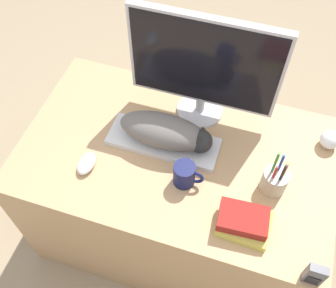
{
  "coord_description": "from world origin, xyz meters",
  "views": [
    {
      "loc": [
        0.23,
        -0.46,
        1.96
      ],
      "look_at": [
        -0.03,
        0.35,
        0.77
      ],
      "focal_mm": 42.0,
      "sensor_mm": 36.0,
      "label": 1
    }
  ],
  "objects_px": {
    "keyboard": "(163,142)",
    "cat": "(168,132)",
    "baseball": "(330,140)",
    "computer_mouse": "(87,163)",
    "monitor": "(204,66)",
    "coffee_mug": "(185,174)",
    "pen_cup": "(275,180)",
    "phone": "(315,275)",
    "book_stack": "(244,221)"
  },
  "relations": [
    {
      "from": "pen_cup",
      "to": "phone",
      "type": "distance_m",
      "value": 0.34
    },
    {
      "from": "monitor",
      "to": "pen_cup",
      "type": "distance_m",
      "value": 0.48
    },
    {
      "from": "phone",
      "to": "cat",
      "type": "bearing_deg",
      "value": 148.43
    },
    {
      "from": "cat",
      "to": "book_stack",
      "type": "height_order",
      "value": "cat"
    },
    {
      "from": "computer_mouse",
      "to": "coffee_mug",
      "type": "height_order",
      "value": "coffee_mug"
    },
    {
      "from": "baseball",
      "to": "computer_mouse",
      "type": "bearing_deg",
      "value": -156.2
    },
    {
      "from": "monitor",
      "to": "baseball",
      "type": "distance_m",
      "value": 0.57
    },
    {
      "from": "keyboard",
      "to": "cat",
      "type": "relative_size",
      "value": 1.2
    },
    {
      "from": "book_stack",
      "to": "monitor",
      "type": "bearing_deg",
      "value": 121.57
    },
    {
      "from": "keyboard",
      "to": "baseball",
      "type": "bearing_deg",
      "value": 17.12
    },
    {
      "from": "monitor",
      "to": "keyboard",
      "type": "bearing_deg",
      "value": -114.84
    },
    {
      "from": "monitor",
      "to": "book_stack",
      "type": "bearing_deg",
      "value": -58.43
    },
    {
      "from": "monitor",
      "to": "coffee_mug",
      "type": "xyz_separation_m",
      "value": [
        0.04,
        -0.34,
        -0.21
      ]
    },
    {
      "from": "cat",
      "to": "monitor",
      "type": "bearing_deg",
      "value": 69.52
    },
    {
      "from": "keyboard",
      "to": "cat",
      "type": "bearing_deg",
      "value": -0.0
    },
    {
      "from": "cat",
      "to": "baseball",
      "type": "xyz_separation_m",
      "value": [
        0.59,
        0.19,
        -0.05
      ]
    },
    {
      "from": "keyboard",
      "to": "computer_mouse",
      "type": "relative_size",
      "value": 4.22
    },
    {
      "from": "baseball",
      "to": "book_stack",
      "type": "height_order",
      "value": "baseball"
    },
    {
      "from": "keyboard",
      "to": "cat",
      "type": "height_order",
      "value": "cat"
    },
    {
      "from": "phone",
      "to": "book_stack",
      "type": "relative_size",
      "value": 0.57
    },
    {
      "from": "pen_cup",
      "to": "phone",
      "type": "bearing_deg",
      "value": -60.26
    },
    {
      "from": "coffee_mug",
      "to": "baseball",
      "type": "bearing_deg",
      "value": 34.0
    },
    {
      "from": "keyboard",
      "to": "cat",
      "type": "distance_m",
      "value": 0.07
    },
    {
      "from": "monitor",
      "to": "coffee_mug",
      "type": "relative_size",
      "value": 5.03
    },
    {
      "from": "baseball",
      "to": "book_stack",
      "type": "distance_m",
      "value": 0.5
    },
    {
      "from": "monitor",
      "to": "phone",
      "type": "relative_size",
      "value": 5.41
    },
    {
      "from": "computer_mouse",
      "to": "baseball",
      "type": "relative_size",
      "value": 1.38
    },
    {
      "from": "baseball",
      "to": "monitor",
      "type": "bearing_deg",
      "value": 178.86
    },
    {
      "from": "computer_mouse",
      "to": "coffee_mug",
      "type": "relative_size",
      "value": 0.91
    },
    {
      "from": "baseball",
      "to": "book_stack",
      "type": "xyz_separation_m",
      "value": [
        -0.25,
        -0.43,
        -0.0
      ]
    },
    {
      "from": "cat",
      "to": "book_stack",
      "type": "bearing_deg",
      "value": -35.17
    },
    {
      "from": "cat",
      "to": "book_stack",
      "type": "xyz_separation_m",
      "value": [
        0.35,
        -0.24,
        -0.05
      ]
    },
    {
      "from": "pen_cup",
      "to": "computer_mouse",
      "type": "bearing_deg",
      "value": -169.85
    },
    {
      "from": "coffee_mug",
      "to": "computer_mouse",
      "type": "bearing_deg",
      "value": -172.38
    },
    {
      "from": "coffee_mug",
      "to": "pen_cup",
      "type": "xyz_separation_m",
      "value": [
        0.31,
        0.07,
        0.0
      ]
    },
    {
      "from": "phone",
      "to": "book_stack",
      "type": "xyz_separation_m",
      "value": [
        -0.24,
        0.12,
        -0.02
      ]
    },
    {
      "from": "phone",
      "to": "book_stack",
      "type": "height_order",
      "value": "phone"
    },
    {
      "from": "computer_mouse",
      "to": "baseball",
      "type": "height_order",
      "value": "baseball"
    },
    {
      "from": "cat",
      "to": "phone",
      "type": "bearing_deg",
      "value": -31.57
    },
    {
      "from": "pen_cup",
      "to": "book_stack",
      "type": "relative_size",
      "value": 1.1
    },
    {
      "from": "cat",
      "to": "monitor",
      "type": "distance_m",
      "value": 0.28
    },
    {
      "from": "keyboard",
      "to": "coffee_mug",
      "type": "height_order",
      "value": "coffee_mug"
    },
    {
      "from": "baseball",
      "to": "phone",
      "type": "xyz_separation_m",
      "value": [
        -0.01,
        -0.55,
        0.01
      ]
    },
    {
      "from": "coffee_mug",
      "to": "baseball",
      "type": "relative_size",
      "value": 1.5
    },
    {
      "from": "baseball",
      "to": "phone",
      "type": "distance_m",
      "value": 0.55
    },
    {
      "from": "book_stack",
      "to": "coffee_mug",
      "type": "bearing_deg",
      "value": 155.88
    },
    {
      "from": "coffee_mug",
      "to": "pen_cup",
      "type": "distance_m",
      "value": 0.32
    },
    {
      "from": "monitor",
      "to": "book_stack",
      "type": "relative_size",
      "value": 3.08
    },
    {
      "from": "pen_cup",
      "to": "monitor",
      "type": "bearing_deg",
      "value": 142.39
    },
    {
      "from": "keyboard",
      "to": "pen_cup",
      "type": "xyz_separation_m",
      "value": [
        0.44,
        -0.07,
        0.04
      ]
    }
  ]
}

